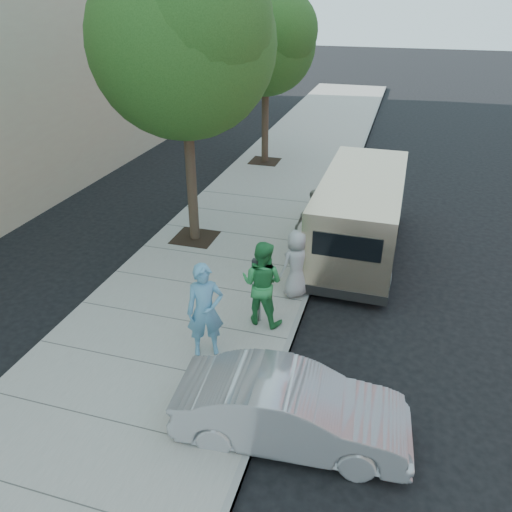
# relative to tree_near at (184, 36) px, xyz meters

# --- Properties ---
(ground) EXTENTS (120.00, 120.00, 0.00)m
(ground) POSITION_rel_tree_near_xyz_m (2.25, -2.40, -5.55)
(ground) COLOR black
(ground) RESTS_ON ground
(sidewalk) EXTENTS (5.00, 60.00, 0.15)m
(sidewalk) POSITION_rel_tree_near_xyz_m (1.25, -2.40, -5.47)
(sidewalk) COLOR gray
(sidewalk) RESTS_ON ground
(curb_face) EXTENTS (0.12, 60.00, 0.16)m
(curb_face) POSITION_rel_tree_near_xyz_m (3.69, -2.40, -5.47)
(curb_face) COLOR gray
(curb_face) RESTS_ON ground
(tree_near) EXTENTS (4.62, 4.60, 7.53)m
(tree_near) POSITION_rel_tree_near_xyz_m (0.00, 0.00, 0.00)
(tree_near) COLOR black
(tree_near) RESTS_ON sidewalk
(tree_far) EXTENTS (3.92, 3.80, 6.49)m
(tree_far) POSITION_rel_tree_near_xyz_m (-0.00, 7.60, -0.66)
(tree_far) COLOR black
(tree_far) RESTS_ON sidewalk
(parking_meter) EXTENTS (0.32, 0.13, 1.50)m
(parking_meter) POSITION_rel_tree_near_xyz_m (2.90, -3.43, -4.31)
(parking_meter) COLOR gray
(parking_meter) RESTS_ON sidewalk
(van) EXTENTS (2.11, 6.09, 2.24)m
(van) POSITION_rel_tree_near_xyz_m (4.56, 0.69, -4.36)
(van) COLOR beige
(van) RESTS_ON ground
(sedan) EXTENTS (3.87, 1.61, 1.24)m
(sedan) POSITION_rel_tree_near_xyz_m (4.25, -6.26, -4.92)
(sedan) COLOR #A5A6AC
(sedan) RESTS_ON ground
(person_officer) EXTENTS (0.85, 0.74, 1.97)m
(person_officer) POSITION_rel_tree_near_xyz_m (2.19, -4.74, -4.41)
(person_officer) COLOR #5796B9
(person_officer) RESTS_ON sidewalk
(person_green_shirt) EXTENTS (1.02, 0.84, 1.92)m
(person_green_shirt) POSITION_rel_tree_near_xyz_m (2.95, -3.42, -4.44)
(person_green_shirt) COLOR #2D8945
(person_green_shirt) RESTS_ON sidewalk
(person_gray_shirt) EXTENTS (0.93, 0.95, 1.65)m
(person_gray_shirt) POSITION_rel_tree_near_xyz_m (3.42, -2.16, -4.57)
(person_gray_shirt) COLOR #A6A6A9
(person_gray_shirt) RESTS_ON sidewalk
(person_striped_polo) EXTENTS (1.16, 1.06, 1.90)m
(person_striped_polo) POSITION_rel_tree_near_xyz_m (3.45, -0.16, -4.44)
(person_striped_polo) COLOR gray
(person_striped_polo) RESTS_ON sidewalk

